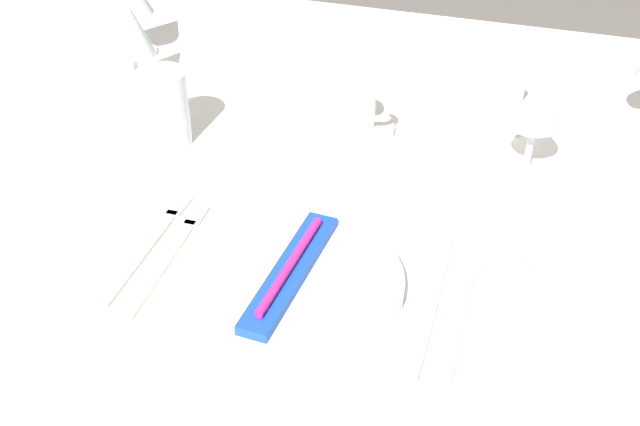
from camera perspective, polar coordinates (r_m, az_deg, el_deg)
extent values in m
cube|color=white|center=(1.15, 2.24, 1.50)|extent=(1.80, 1.10, 0.04)
cube|color=white|center=(1.67, 6.88, 9.00)|extent=(1.80, 0.01, 0.18)
cylinder|color=brown|center=(1.99, -17.54, 3.66)|extent=(0.07, 0.07, 0.70)
cylinder|color=white|center=(0.96, -1.98, -4.64)|extent=(0.26, 0.26, 0.02)
cube|color=blue|center=(0.95, -2.00, -3.97)|extent=(0.05, 0.21, 0.01)
cylinder|color=#CC268C|center=(0.95, -2.02, -3.47)|extent=(0.02, 0.17, 0.01)
cube|color=beige|center=(1.01, -10.52, -3.53)|extent=(0.01, 0.18, 0.00)
cube|color=beige|center=(1.08, -8.29, -0.21)|extent=(0.02, 0.04, 0.00)
cube|color=beige|center=(1.03, -11.85, -2.77)|extent=(0.02, 0.18, 0.00)
cube|color=beige|center=(1.10, -9.44, 0.42)|extent=(0.02, 0.04, 0.00)
cube|color=beige|center=(0.94, 7.06, -6.84)|extent=(0.02, 0.19, 0.00)
cube|color=beige|center=(1.02, 8.17, -2.76)|extent=(0.02, 0.06, 0.00)
cube|color=beige|center=(0.94, 9.14, -7.25)|extent=(0.01, 0.18, 0.00)
ellipsoid|color=beige|center=(1.01, 10.00, -3.37)|extent=(0.03, 0.04, 0.01)
cube|color=beige|center=(0.94, 10.98, -7.33)|extent=(0.02, 0.18, 0.00)
ellipsoid|color=beige|center=(1.01, 11.77, -3.54)|extent=(0.03, 0.04, 0.01)
cube|color=beige|center=(0.94, 12.51, -7.34)|extent=(0.01, 0.18, 0.00)
ellipsoid|color=beige|center=(1.02, 13.14, -3.40)|extent=(0.03, 0.04, 0.01)
cylinder|color=white|center=(1.30, 11.57, 6.48)|extent=(0.12, 0.12, 0.01)
cylinder|color=white|center=(1.28, 11.78, 8.00)|extent=(0.07, 0.07, 0.07)
torus|color=white|center=(1.28, 13.43, 7.87)|extent=(0.05, 0.01, 0.05)
cylinder|color=white|center=(1.24, 1.77, 5.67)|extent=(0.14, 0.14, 0.01)
cylinder|color=white|center=(1.22, 1.81, 7.15)|extent=(0.08, 0.08, 0.06)
torus|color=white|center=(1.21, 3.66, 7.01)|extent=(0.04, 0.01, 0.04)
cylinder|color=silver|center=(1.49, -12.13, 10.41)|extent=(0.07, 0.07, 0.01)
cylinder|color=silver|center=(1.47, -12.31, 11.67)|extent=(0.01, 0.01, 0.07)
cylinder|color=silver|center=(1.38, -11.96, 8.24)|extent=(0.07, 0.07, 0.01)
cylinder|color=silver|center=(1.37, -12.12, 9.38)|extent=(0.01, 0.01, 0.06)
cone|color=silver|center=(1.34, -12.49, 11.93)|extent=(0.07, 0.07, 0.08)
cylinder|color=silver|center=(1.18, 13.48, 2.73)|extent=(0.06, 0.06, 0.01)
cylinder|color=silver|center=(1.16, 13.74, 4.27)|extent=(0.01, 0.01, 0.07)
cone|color=silver|center=(1.13, 14.23, 7.17)|extent=(0.07, 0.07, 0.07)
cylinder|color=silver|center=(1.21, -10.31, 6.89)|extent=(0.07, 0.07, 0.11)
cylinder|color=#C68C1E|center=(1.22, -10.18, 5.90)|extent=(0.06, 0.06, 0.05)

